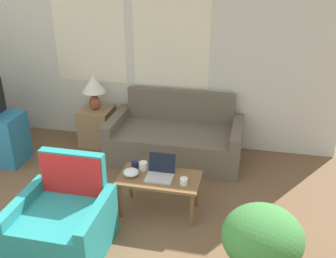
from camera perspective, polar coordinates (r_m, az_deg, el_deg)
The scene contains 12 objects.
wall_back at distance 5.85m, azimuth -4.78°, elevation 10.39°, with size 5.90×0.06×2.60m.
couch at distance 5.61m, azimuth 1.13°, elevation -1.50°, with size 1.85×0.93×0.89m.
armchair at distance 4.12m, azimuth -14.83°, elevation -13.08°, with size 0.87×0.82×0.92m.
side_table at distance 6.07m, azimuth -10.26°, elevation 0.37°, with size 0.46×0.46×0.57m.
table_lamp at distance 5.85m, azimuth -10.72°, elevation 5.99°, with size 0.34×0.34×0.52m.
coffee_table at distance 4.40m, azimuth -1.25°, elevation -7.66°, with size 0.90×0.49×0.45m.
laptop at distance 4.36m, azimuth -1.12°, elevation -6.29°, with size 0.30×0.28×0.23m.
cup_navy at distance 4.54m, azimuth -4.84°, elevation -5.17°, with size 0.08×0.08×0.08m.
cup_yellow at distance 4.22m, azimuth 2.32°, elevation -7.61°, with size 0.08×0.08×0.08m.
cup_white at distance 4.50m, azimuth -3.60°, elevation -5.36°, with size 0.10×0.10×0.09m.
snack_bowl at distance 4.40m, azimuth -5.39°, elevation -6.29°, with size 0.17×0.17×0.08m.
potted_plant at distance 3.62m, azimuth 13.50°, elevation -15.34°, with size 0.71×0.71×0.75m.
Camera 1 is at (1.70, -1.73, 2.75)m, focal length 42.00 mm.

